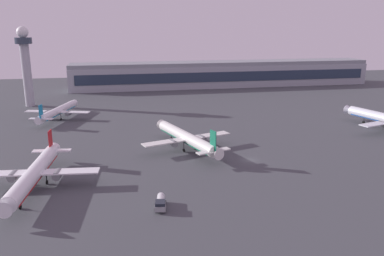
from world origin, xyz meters
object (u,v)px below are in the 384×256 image
(airplane_mid_apron, at_px, (35,173))
(airplane_near_gate, at_px, (58,111))
(control_tower, at_px, (26,61))
(fuel_truck, at_px, (161,203))
(airplane_terminal_side, at_px, (187,138))

(airplane_mid_apron, distance_m, airplane_near_gate, 75.82)
(control_tower, distance_m, fuel_truck, 137.90)
(fuel_truck, bearing_deg, control_tower, -58.78)
(airplane_terminal_side, relative_size, fuel_truck, 6.00)
(airplane_near_gate, bearing_deg, airplane_terminal_side, -30.68)
(control_tower, relative_size, airplane_terminal_side, 1.00)
(control_tower, height_order, airplane_terminal_side, control_tower)
(control_tower, bearing_deg, airplane_near_gate, -61.36)
(control_tower, distance_m, airplane_mid_apron, 112.19)
(airplane_mid_apron, height_order, fuel_truck, airplane_mid_apron)
(airplane_mid_apron, distance_m, fuel_truck, 34.66)
(airplane_terminal_side, height_order, airplane_near_gate, airplane_terminal_side)
(control_tower, distance_m, airplane_near_gate, 41.88)
(control_tower, xyz_separation_m, airplane_terminal_side, (65.34, -85.08, -18.77))
(fuel_truck, bearing_deg, airplane_near_gate, -61.14)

